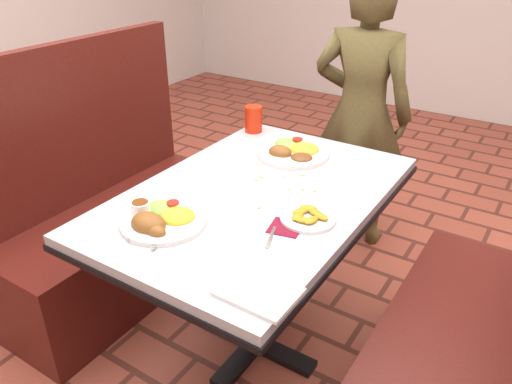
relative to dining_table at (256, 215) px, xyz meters
The scene contains 14 objects.
dining_table is the anchor object (origin of this frame).
booth_bench_left 0.86m from the dining_table, behind, with size 0.47×1.20×1.17m.
booth_bench_right 0.86m from the dining_table, ahead, with size 0.47×1.20×1.17m.
diner_person 1.06m from the dining_table, 91.65° to the left, with size 0.53×0.35×1.46m, color brown.
near_dinner_plate 0.39m from the dining_table, 111.72° to the right, with size 0.28×0.28×0.09m.
far_dinner_plate 0.39m from the dining_table, 97.34° to the left, with size 0.30×0.30×0.08m.
plantain_plate 0.28m from the dining_table, 16.04° to the right, with size 0.18×0.18×0.03m.
maroon_napkin 0.28m from the dining_table, 35.96° to the right, with size 0.10×0.10×0.00m, color maroon.
spoon_utensil 0.32m from the dining_table, 48.46° to the right, with size 0.01×0.12×0.00m, color silver.
red_tumbler 0.62m from the dining_table, 123.93° to the left, with size 0.08×0.08×0.12m, color red.
paper_napkin 0.57m from the dining_table, 56.51° to the right, with size 0.20×0.15×0.01m, color white.
knife_utensil 0.42m from the dining_table, 101.20° to the right, with size 0.01×0.16×0.00m, color silver.
fork_utensil 0.45m from the dining_table, 105.16° to the right, with size 0.01×0.15×0.00m, color silver.
lettuce_shreds 0.12m from the dining_table, 56.31° to the left, with size 0.28×0.32×0.00m, color #7BAD45, non-canonical shape.
Camera 1 is at (0.86, -1.33, 1.60)m, focal length 35.00 mm.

